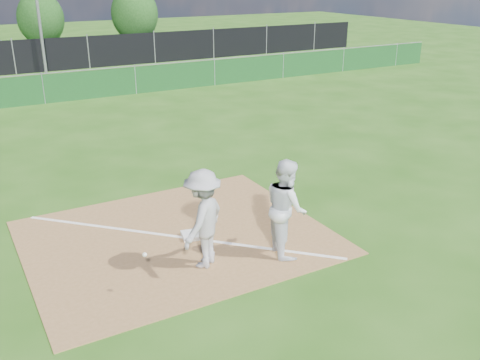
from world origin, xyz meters
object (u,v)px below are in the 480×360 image
object	(u,v)px
runner	(286,207)
tree_right	(135,14)
play_at_first	(203,219)
car_right	(66,50)
car_mid	(0,52)
tree_mid	(41,19)
first_base	(192,235)

from	to	relation	value
runner	tree_right	xyz separation A→B (m)	(8.69, 33.61, 1.21)
runner	tree_right	size ratio (longest dim) A/B	0.46
play_at_first	car_right	bearing A→B (deg)	82.55
runner	car_right	size ratio (longest dim) A/B	0.45
car_mid	tree_mid	distance (m)	8.40
car_mid	tree_mid	size ratio (longest dim) A/B	1.15
car_right	tree_mid	distance (m)	7.36
first_base	car_mid	world-z (taller)	car_mid
play_at_first	car_mid	xyz separation A→B (m)	(-0.32, 26.85, -0.21)
car_mid	tree_mid	xyz separation A→B (m)	(3.82, 7.37, 1.26)
play_at_first	car_right	size ratio (longest dim) A/B	0.47
runner	tree_mid	xyz separation A→B (m)	(1.90, 34.55, 1.05)
play_at_first	car_right	distance (m)	27.23
car_mid	tree_right	size ratio (longest dim) A/B	1.07
first_base	tree_right	xyz separation A→B (m)	(10.03, 32.17, 2.11)
car_right	car_mid	bearing A→B (deg)	104.27
runner	car_right	bearing A→B (deg)	11.23
play_at_first	runner	size ratio (longest dim) A/B	1.04
first_base	car_mid	xyz separation A→B (m)	(-0.58, 25.74, 0.69)
play_at_first	tree_mid	world-z (taller)	tree_mid
car_mid	tree_right	bearing A→B (deg)	-69.47
first_base	car_mid	distance (m)	25.75
play_at_first	first_base	bearing A→B (deg)	76.85
runner	play_at_first	bearing A→B (deg)	93.82
tree_right	car_mid	bearing A→B (deg)	-148.78
play_at_first	tree_right	world-z (taller)	tree_right
play_at_first	tree_mid	xyz separation A→B (m)	(3.50, 34.22, 1.06)
runner	first_base	bearing A→B (deg)	58.24
car_mid	first_base	bearing A→B (deg)	170.60
first_base	tree_right	size ratio (longest dim) A/B	0.10
tree_mid	tree_right	size ratio (longest dim) A/B	0.93
tree_right	car_right	bearing A→B (deg)	-137.09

